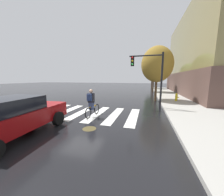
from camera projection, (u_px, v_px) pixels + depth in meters
The scene contains 10 objects.
ground_plane at pixel (82, 112), 8.58m from camera, with size 120.00×120.00×0.00m, color black.
crosswalk_stripes at pixel (89, 113), 8.44m from camera, with size 6.49×3.78×0.01m.
manhole_cover at pixel (89, 129), 5.79m from camera, with size 0.64×0.64×0.01m, color #473D1E.
sedan_near at pixel (12, 117), 4.90m from camera, with size 2.36×4.70×1.59m.
cyclist at pixel (92, 103), 7.53m from camera, with size 0.38×1.71×1.69m.
traffic_light_near at pixel (150, 71), 9.23m from camera, with size 2.47×0.28×4.20m.
fire_hydrant at pixel (176, 97), 12.17m from camera, with size 0.33×0.22×0.78m.
street_tree_near at pixel (157, 64), 12.47m from camera, with size 3.11×3.11×5.53m.
street_tree_mid at pixel (154, 68), 20.32m from camera, with size 3.35×3.35×5.95m.
street_tree_far at pixel (152, 73), 27.56m from camera, with size 3.05×3.05×5.42m.
Camera 1 is at (4.24, -7.46, 2.31)m, focal length 19.91 mm.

